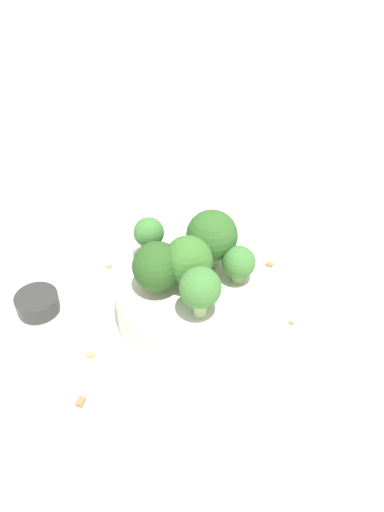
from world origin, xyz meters
name	(u,v)px	position (x,y,z in m)	size (l,w,h in m)	color
ground_plane	(192,315)	(0.00, 0.00, 0.00)	(3.00, 3.00, 0.00)	silver
bowl	(192,298)	(0.00, 0.00, 0.03)	(0.16, 0.16, 0.05)	silver
broccoli_floret_0	(212,236)	(0.01, 0.03, 0.09)	(0.05, 0.05, 0.07)	#7A9E5B
broccoli_floret_1	(191,262)	(0.00, -0.01, 0.09)	(0.05, 0.05, 0.06)	#8EB770
broccoli_floret_2	(157,267)	(-0.03, -0.03, 0.08)	(0.05, 0.05, 0.05)	#7A9E5B
broccoli_floret_3	(200,289)	(0.03, -0.04, 0.09)	(0.04, 0.04, 0.06)	#8EB770
broccoli_floret_4	(239,263)	(0.04, 0.02, 0.08)	(0.03, 0.03, 0.04)	#7A9E5B
broccoli_floret_5	(149,234)	(-0.06, 0.01, 0.09)	(0.03, 0.03, 0.05)	#8EB770
pepper_shaker	(44,324)	(-0.11, -0.11, 0.04)	(0.04, 0.04, 0.08)	silver
almond_crumb_0	(80,400)	(-0.04, -0.15, 0.00)	(0.01, 0.01, 0.01)	olive
almond_crumb_1	(109,265)	(-0.13, 0.02, 0.00)	(0.01, 0.00, 0.01)	#AD7F4C
almond_crumb_2	(270,263)	(0.05, 0.12, 0.00)	(0.01, 0.01, 0.01)	olive
almond_crumb_3	(291,322)	(0.10, 0.04, 0.00)	(0.01, 0.00, 0.01)	olive
almond_crumb_4	(91,354)	(-0.06, -0.10, 0.00)	(0.01, 0.01, 0.01)	tan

